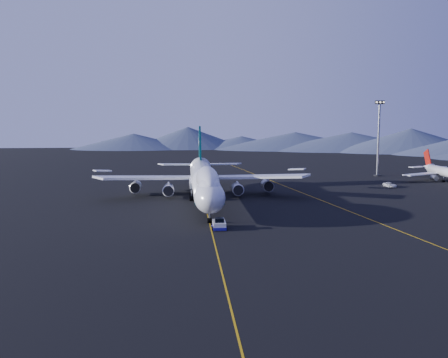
{
  "coord_description": "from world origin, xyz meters",
  "views": [
    {
      "loc": [
        -5.28,
        -129.22,
        21.88
      ],
      "look_at": [
        5.24,
        0.26,
        6.0
      ],
      "focal_mm": 40.0,
      "sensor_mm": 36.0,
      "label": 1
    }
  ],
  "objects": [
    {
      "name": "boeing_747",
      "position": [
        0.0,
        0.03,
        5.81
      ],
      "size": [
        59.62,
        72.43,
        19.37
      ],
      "color": "silver",
      "rests_on": "ground"
    },
    {
      "name": "ground",
      "position": [
        0.0,
        0.0,
        0.0
      ],
      "size": [
        500.0,
        500.0,
        0.0
      ],
      "primitive_type": "plane",
      "color": "black",
      "rests_on": "ground"
    },
    {
      "name": "taxiway_line_main",
      "position": [
        0.0,
        0.0,
        0.01
      ],
      "size": [
        0.25,
        220.0,
        0.01
      ],
      "primitive_type": "cube",
      "color": "#C4920B",
      "rests_on": "ground"
    },
    {
      "name": "pushback_tug",
      "position": [
        1.64,
        -31.97,
        0.71
      ],
      "size": [
        3.05,
        5.23,
        2.26
      ],
      "rotation": [
        0.0,
        0.0,
        -0.01
      ],
      "color": "silver",
      "rests_on": "ground"
    },
    {
      "name": "taxiway_line_side",
      "position": [
        30.0,
        10.0,
        0.01
      ],
      "size": [
        28.08,
        198.09,
        0.01
      ],
      "primitive_type": "cube",
      "rotation": [
        0.0,
        0.0,
        0.14
      ],
      "color": "#C4920B",
      "rests_on": "ground"
    },
    {
      "name": "floodlight_mast",
      "position": [
        68.15,
        54.01,
        14.41
      ],
      "size": [
        3.51,
        2.64,
        28.44
      ],
      "rotation": [
        0.0,
        0.0,
        0.32
      ],
      "color": "black",
      "rests_on": "ground"
    },
    {
      "name": "service_van",
      "position": [
        60.31,
        23.55,
        0.73
      ],
      "size": [
        3.23,
        5.6,
        1.47
      ],
      "primitive_type": "imported",
      "rotation": [
        0.0,
        0.0,
        0.16
      ],
      "color": "silver",
      "rests_on": "ground"
    }
  ]
}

